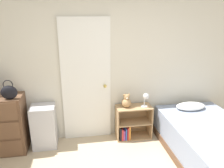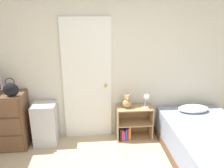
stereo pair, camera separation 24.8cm
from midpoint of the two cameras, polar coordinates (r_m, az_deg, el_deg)
The scene contains 8 objects.
wall_back at distance 3.66m, azimuth -0.38°, elevation 4.77°, with size 10.00×0.06×2.55m.
door_closed at distance 3.66m, azimuth -4.55°, elevation 0.81°, with size 0.81×0.09×2.07m.
handbag at distance 3.51m, azimuth -23.10°, elevation -1.36°, with size 0.23×0.10×0.29m.
storage_bin at distance 3.83m, azimuth -15.24°, elevation -10.03°, with size 0.38×0.35×0.71m.
bookshelf at distance 3.92m, azimuth 6.85°, elevation -10.59°, with size 0.61×0.30×0.59m.
teddy_bear at distance 3.70m, azimuth 5.86°, elevation -4.69°, with size 0.16×0.16×0.24m.
desk_lamp at distance 3.71m, azimuth 10.93°, elevation -3.78°, with size 0.13×0.12×0.25m.
bed at distance 3.64m, azimuth 26.43°, elevation -14.66°, with size 1.16×1.90×0.63m.
Camera 2 is at (-0.18, -1.50, 2.12)m, focal length 35.00 mm.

